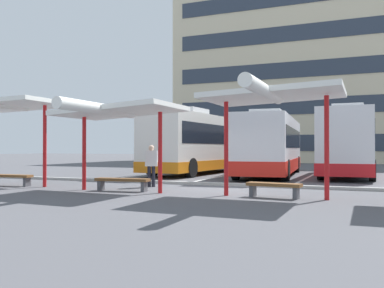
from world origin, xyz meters
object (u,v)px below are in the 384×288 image
coach_bus_1 (270,146)px  bench_0 (9,177)px  waiting_shelter_2 (272,97)px  waiting_shelter_1 (116,112)px  coach_bus_0 (199,143)px  bench_1 (122,181)px  waiting_passenger_1 (151,163)px  coach_bus_2 (350,143)px  waiting_shelter_0 (7,106)px  bench_2 (274,187)px

coach_bus_1 → bench_0: coach_bus_1 is taller
waiting_shelter_2 → waiting_shelter_1: bearing=-178.3°
coach_bus_0 → bench_1: bearing=-83.2°
waiting_passenger_1 → bench_1: bearing=-95.5°
coach_bus_0 → bench_0: 11.38m
waiting_shelter_1 → waiting_passenger_1: 2.86m
bench_0 → coach_bus_2: bearing=42.6°
coach_bus_0 → waiting_shelter_0: coach_bus_0 is taller
waiting_shelter_0 → waiting_shelter_1: size_ratio=1.07×
coach_bus_1 → bench_0: size_ratio=5.34×
coach_bus_0 → waiting_shelter_2: 12.75m
waiting_shelter_0 → waiting_shelter_2: waiting_shelter_0 is taller
bench_1 → waiting_shelter_2: waiting_shelter_2 is taller
coach_bus_0 → waiting_shelter_1: (1.27, -11.00, 0.95)m
waiting_shelter_0 → waiting_shelter_1: waiting_shelter_0 is taller
coach_bus_2 → waiting_shelter_2: (-1.78, -11.68, 1.29)m
waiting_shelter_0 → bench_1: waiting_shelter_0 is taller
waiting_passenger_1 → waiting_shelter_1: bearing=-94.5°
bench_2 → waiting_passenger_1: waiting_passenger_1 is taller
bench_1 → waiting_passenger_1: (0.18, 1.84, 0.59)m
coach_bus_0 → waiting_shelter_1: bearing=-83.4°
coach_bus_1 → waiting_shelter_1: coach_bus_1 is taller
coach_bus_0 → waiting_shelter_2: coach_bus_0 is taller
coach_bus_1 → bench_2: coach_bus_1 is taller
bench_1 → coach_bus_0: bearing=96.8°
waiting_shelter_0 → waiting_passenger_1: bearing=19.0°
coach_bus_2 → waiting_passenger_1: (-6.93, -9.62, -0.82)m
coach_bus_0 → bench_2: coach_bus_0 is taller
bench_1 → waiting_shelter_2: size_ratio=0.41×
bench_0 → bench_1: (5.27, -0.07, -0.00)m
coach_bus_1 → waiting_shelter_1: (-3.08, -10.62, 1.13)m
coach_bus_2 → waiting_shelter_2: coach_bus_2 is taller
coach_bus_2 → bench_0: coach_bus_2 is taller
coach_bus_1 → waiting_passenger_1: coach_bus_1 is taller
coach_bus_0 → bench_1: coach_bus_0 is taller
waiting_shelter_0 → bench_0: (0.00, 0.11, -2.83)m
waiting_shelter_2 → waiting_passenger_1: waiting_shelter_2 is taller
coach_bus_1 → coach_bus_2: size_ratio=1.05×
coach_bus_0 → bench_1: size_ratio=5.11×
coach_bus_0 → bench_2: size_ratio=5.98×
waiting_shelter_1 → waiting_passenger_1: bearing=85.5°
waiting_shelter_1 → bench_1: bearing=90.0°
coach_bus_0 → coach_bus_1: (4.35, -0.39, -0.18)m
coach_bus_2 → coach_bus_1: bearing=-163.2°
coach_bus_1 → bench_1: (-3.08, -10.24, -1.26)m
bench_0 → waiting_passenger_1: bearing=18.0°
coach_bus_2 → waiting_shelter_2: 11.88m
coach_bus_0 → bench_0: size_ratio=5.06×
waiting_shelter_1 → bench_1: (0.00, 0.38, -2.39)m
coach_bus_0 → coach_bus_2: 8.42m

